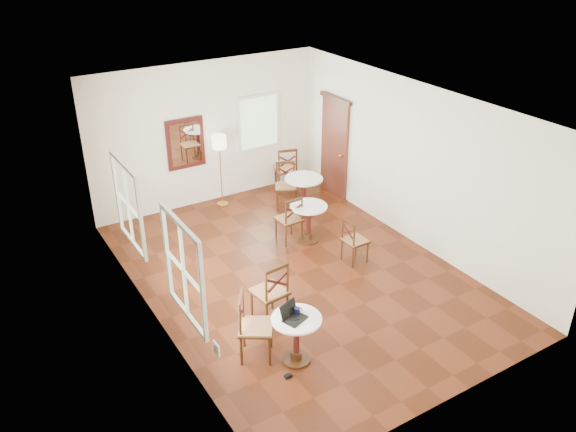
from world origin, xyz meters
The scene contains 17 objects.
ground centered at (0.00, 0.00, 0.00)m, with size 7.00×7.00×0.00m, color #54200E.
room_shell centered at (-0.06, 0.27, 1.89)m, with size 5.02×7.02×3.01m.
cafe_table_near centered at (-1.19, -1.85, 0.45)m, with size 0.69×0.69×0.73m.
cafe_table_mid centered at (0.81, 0.88, 0.46)m, with size 0.70×0.70×0.74m.
cafe_table_back centered at (1.33, 1.86, 0.51)m, with size 0.77×0.77×0.82m.
chair_near_a centered at (-1.02, -0.86, 0.51)m, with size 0.53×0.53×1.03m.
chair_near_b centered at (-1.63, -1.46, 0.51)m, with size 0.65×0.65×1.02m.
chair_mid_a centered at (0.50, 1.06, 0.46)m, with size 0.44×0.44×0.93m.
chair_mid_b centered at (1.08, -0.16, 0.43)m, with size 0.40×0.40×0.86m.
chair_back_a centered at (1.64, 3.05, 0.52)m, with size 0.61×0.61×1.04m.
chair_back_b centered at (1.22, 2.38, 0.48)m, with size 0.60×0.60×0.96m.
floor_lamp centered at (0.10, 3.15, 1.31)m, with size 0.30×0.30×1.55m.
laptop centered at (-1.24, -1.82, 0.78)m, with size 0.38×0.35×0.22m.
mouse centered at (-1.23, -1.89, 0.75)m, with size 0.10×0.06×0.04m, color black.
navy_mug centered at (-1.13, -1.78, 0.78)m, with size 0.13×0.09×0.10m.
water_glass centered at (-1.29, -1.79, 0.77)m, with size 0.05×0.05×0.09m, color white.
power_adapter centered at (-1.46, -2.08, 0.02)m, with size 0.10×0.06×0.04m, color black.
Camera 1 is at (-4.60, -7.20, 5.54)m, focal length 36.63 mm.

